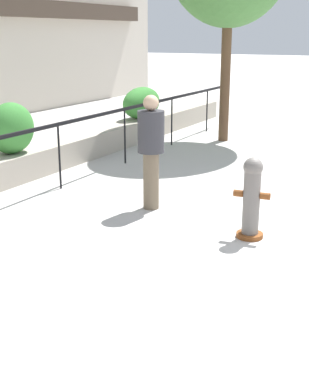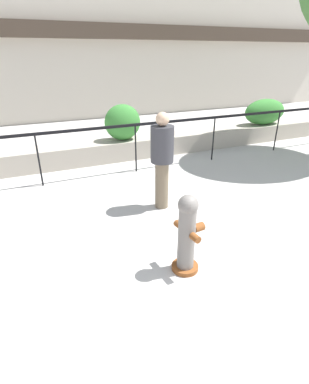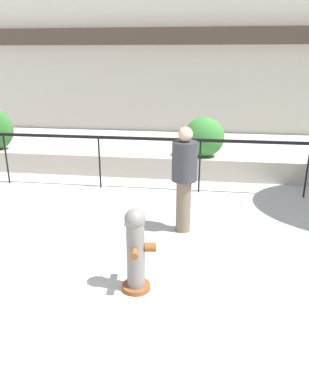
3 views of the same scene
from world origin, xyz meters
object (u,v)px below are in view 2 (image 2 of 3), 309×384
(hedge_bush_1, at_px, (123,122))
(pedestrian, at_px, (162,156))
(hedge_bush_2, at_px, (265,112))
(fire_hydrant, at_px, (187,233))

(hedge_bush_1, xyz_separation_m, pedestrian, (-0.26, -3.00, 0.03))
(hedge_bush_2, relative_size, fire_hydrant, 1.36)
(hedge_bush_2, bearing_deg, fire_hydrant, -138.93)
(hedge_bush_2, height_order, fire_hydrant, hedge_bush_2)
(hedge_bush_1, bearing_deg, pedestrian, -94.89)
(hedge_bush_2, height_order, pedestrian, pedestrian)
(fire_hydrant, bearing_deg, pedestrian, 75.35)
(hedge_bush_2, relative_size, pedestrian, 0.85)
(hedge_bush_1, relative_size, hedge_bush_2, 0.64)
(hedge_bush_2, bearing_deg, hedge_bush_1, 180.00)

